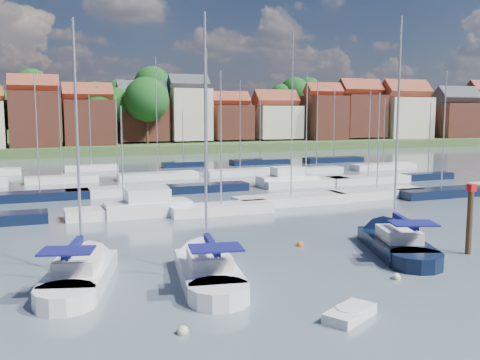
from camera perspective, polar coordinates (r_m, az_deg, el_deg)
name	(u,v)px	position (r m, az deg, el deg)	size (l,w,h in m)	color
ground	(158,183)	(65.45, -8.72, -0.33)	(260.00, 260.00, 0.00)	#3E4D55
sailboat_left	(85,270)	(29.26, -16.22, -9.21)	(5.52, 10.70, 14.12)	white
sailboat_centre	(205,267)	(28.78, -3.80, -9.21)	(4.53, 10.98, 14.53)	white
sailboat_navy	(389,241)	(35.56, 15.62, -6.28)	(6.40, 11.43, 15.38)	black
tender	(350,314)	(23.24, 11.63, -13.80)	(2.83, 2.30, 0.56)	white
timber_piling	(469,235)	(35.09, 23.22, -5.38)	(0.40, 0.40, 6.52)	#4C331E
buoy_b	(183,334)	(21.57, -6.14, -16.00)	(0.46, 0.46, 0.46)	beige
buoy_c	(211,300)	(24.99, -3.08, -12.65)	(0.47, 0.47, 0.47)	#D85914
buoy_d	(396,279)	(28.99, 16.35, -10.11)	(0.42, 0.42, 0.42)	beige
buoy_e	(300,246)	(34.64, 6.41, -7.02)	(0.44, 0.44, 0.44)	#D85914
marina_field	(184,184)	(61.17, -6.00, -0.40)	(79.62, 41.41, 15.93)	white
far_shore_town	(93,126)	(156.93, -15.36, 5.53)	(212.46, 90.00, 22.27)	#41582C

